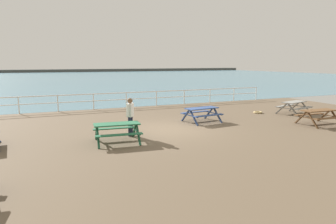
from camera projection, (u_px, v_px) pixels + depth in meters
name	position (u px, v px, depth m)	size (l,w,h in m)	color
ground_plane	(170.00, 131.00, 14.60)	(30.00, 24.00, 0.20)	brown
sea_band	(67.00, 78.00, 62.36)	(142.00, 90.00, 0.01)	teal
distant_shoreline	(55.00, 72.00, 101.32)	(142.00, 6.00, 1.80)	#4C4C47
seaward_railing	(126.00, 97.00, 21.48)	(23.07, 0.07, 1.08)	white
picnic_table_near_right	(319.00, 114.00, 15.47)	(1.88, 1.63, 0.80)	brown
picnic_table_mid_centre	(202.00, 111.00, 16.21)	(1.96, 1.72, 0.80)	#334C84
picnic_table_far_left	(294.00, 105.00, 18.75)	(2.13, 1.92, 0.80)	gray
picnic_table_far_right	(117.00, 128.00, 12.05)	(1.94, 1.70, 0.80)	#286B47
visitor	(130.00, 114.00, 13.09)	(0.38, 0.44, 1.66)	#1E2338
rope_coil	(258.00, 112.00, 19.11)	(0.55, 0.55, 0.11)	tan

